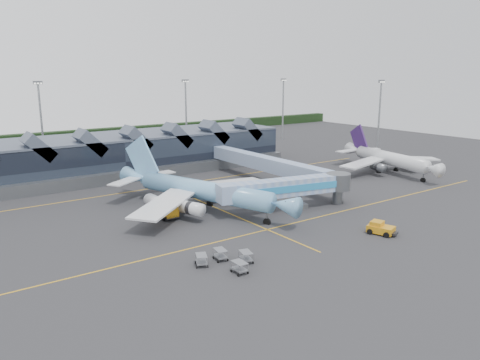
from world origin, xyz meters
TOP-DOWN VIEW (x-y plane):
  - ground at (0.00, 0.00)m, footprint 260.00×260.00m
  - taxi_stripes at (0.00, 10.00)m, footprint 120.00×60.00m
  - tree_line_far at (0.00, 110.00)m, footprint 260.00×4.00m
  - terminal at (-5.07, 47.35)m, footprint 90.00×22.25m
  - light_masts at (21.00, 62.80)m, footprint 132.40×42.56m
  - main_airliner at (-3.14, 8.21)m, footprint 33.23×39.12m
  - regional_jet at (52.76, 9.15)m, footprint 29.37×32.49m
  - jet_bridge at (11.30, -1.87)m, footprint 26.63×9.04m
  - fuel_truck at (-10.59, 9.20)m, footprint 3.11×9.61m
  - pushback_tug at (13.22, -19.85)m, footprint 3.81×4.87m
  - baggage_carts at (-13.23, -15.96)m, footprint 7.44×7.21m

SIDE VIEW (x-z plane):
  - ground at x=0.00m, z-range 0.00..0.00m
  - taxi_stripes at x=0.00m, z-range 0.00..0.01m
  - baggage_carts at x=-13.23m, z-range 0.09..1.59m
  - pushback_tug at x=13.22m, z-range -0.10..1.87m
  - fuel_truck at x=-10.59m, z-range 0.19..3.40m
  - tree_line_far at x=0.00m, z-range 0.00..4.00m
  - regional_jet at x=52.76m, z-range -2.05..9.15m
  - main_airliner at x=-3.14m, z-range -2.67..10.27m
  - jet_bridge at x=11.30m, z-range 1.16..7.21m
  - terminal at x=-5.07m, z-range -1.38..11.14m
  - light_masts at x=21.00m, z-range 1.26..23.71m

